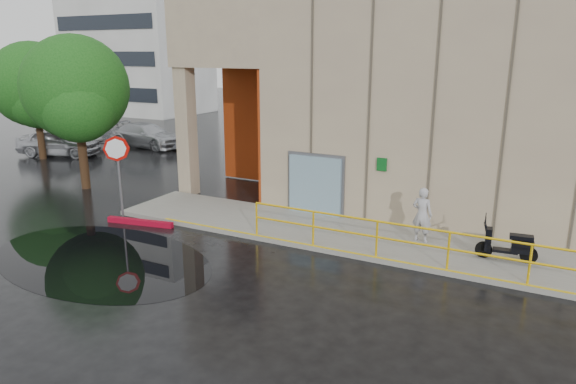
% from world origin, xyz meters
% --- Properties ---
extents(ground, '(120.00, 120.00, 0.00)m').
position_xyz_m(ground, '(0.00, 0.00, 0.00)').
color(ground, black).
rests_on(ground, ground).
extents(sidewalk, '(20.00, 3.00, 0.15)m').
position_xyz_m(sidewalk, '(4.00, 4.50, 0.07)').
color(sidewalk, gray).
rests_on(sidewalk, ground).
extents(building, '(20.00, 10.17, 8.00)m').
position_xyz_m(building, '(5.10, 10.98, 4.21)').
color(building, gray).
rests_on(building, ground).
extents(guardrail, '(9.56, 0.06, 1.03)m').
position_xyz_m(guardrail, '(4.25, 3.15, 0.68)').
color(guardrail, '#EBB60C').
rests_on(guardrail, sidewalk).
extents(distant_building, '(12.00, 8.08, 15.00)m').
position_xyz_m(distant_building, '(-28.00, 27.98, 7.50)').
color(distant_building, '#B3B4AF').
rests_on(distant_building, ground).
extents(person, '(0.64, 0.47, 1.64)m').
position_xyz_m(person, '(4.11, 4.87, 0.97)').
color(person, '#ADADB2').
rests_on(person, sidewalk).
extents(scooter, '(1.59, 0.67, 1.21)m').
position_xyz_m(scooter, '(6.50, 4.46, 0.84)').
color(scooter, black).
rests_on(scooter, sidewalk).
extents(stop_sign, '(0.64, 0.63, 2.87)m').
position_xyz_m(stop_sign, '(-5.68, 2.76, 2.07)').
color(stop_sign, slate).
rests_on(stop_sign, ground).
extents(red_curb, '(2.39, 0.61, 0.18)m').
position_xyz_m(red_curb, '(-4.63, 2.50, 0.09)').
color(red_curb, maroon).
rests_on(red_curb, ground).
extents(puddle, '(7.74, 5.28, 0.01)m').
position_xyz_m(puddle, '(-3.58, -0.22, 0.00)').
color(puddle, black).
rests_on(puddle, ground).
extents(car_a, '(4.77, 3.08, 1.51)m').
position_xyz_m(car_a, '(-16.89, 9.42, 0.75)').
color(car_a, '#B5B7BD').
rests_on(car_a, ground).
extents(car_b, '(4.47, 1.69, 1.46)m').
position_xyz_m(car_b, '(-18.95, 11.83, 0.73)').
color(car_b, silver).
rests_on(car_b, ground).
extents(car_c, '(5.01, 2.24, 1.43)m').
position_xyz_m(car_c, '(-14.43, 13.71, 0.71)').
color(car_c, '#ADAFB5').
rests_on(car_c, ground).
extents(tree_near, '(4.19, 4.19, 6.28)m').
position_xyz_m(tree_near, '(-9.86, 4.95, 4.01)').
color(tree_near, black).
rests_on(tree_near, ground).
extents(tree_far, '(4.38, 4.38, 6.12)m').
position_xyz_m(tree_far, '(-16.85, 8.33, 3.76)').
color(tree_far, black).
rests_on(tree_far, ground).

